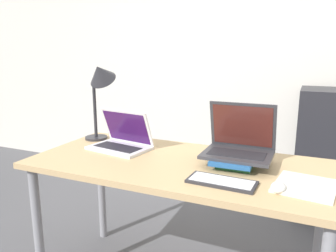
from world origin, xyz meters
TOP-DOWN VIEW (x-y plane):
  - wall_back at (0.00, 2.00)m, footprint 8.00×0.05m
  - desk at (0.00, 0.35)m, footprint 1.50×0.70m
  - laptop_left at (-0.39, 0.44)m, footprint 0.37×0.27m
  - book_stack at (0.27, 0.42)m, footprint 0.20×0.28m
  - laptop_on_books at (0.28, 0.45)m, footprint 0.33×0.25m
  - wireless_keyboard at (0.27, 0.17)m, footprint 0.29×0.14m
  - mouse at (0.50, 0.18)m, footprint 0.06×0.11m
  - notepad at (0.60, 0.26)m, footprint 0.26×0.29m
  - desk_lamp at (-0.58, 0.52)m, footprint 0.23×0.20m
  - mini_fridge at (0.80, 1.68)m, footprint 0.57×0.48m

SIDE VIEW (x-z plane):
  - mini_fridge at x=0.80m, z-range 0.00..1.01m
  - desk at x=0.00m, z-range 0.29..1.04m
  - notepad at x=0.60m, z-range 0.75..0.76m
  - wireless_keyboard at x=0.27m, z-range 0.75..0.76m
  - mouse at x=0.50m, z-range 0.75..0.78m
  - book_stack at x=0.27m, z-range 0.75..0.80m
  - laptop_left at x=-0.39m, z-range 0.68..0.90m
  - laptop_on_books at x=0.28m, z-range 0.72..0.97m
  - desk_lamp at x=-0.58m, z-range 0.86..1.37m
  - wall_back at x=0.00m, z-range 0.00..2.70m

